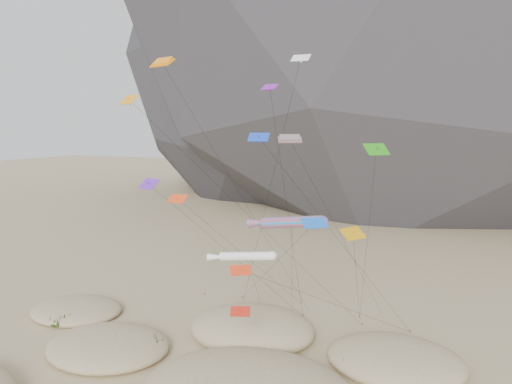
# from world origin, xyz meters

# --- Properties ---
(dunes) EXTENTS (52.31, 37.29, 3.87)m
(dunes) POSITION_xyz_m (-0.58, 3.13, 0.74)
(dunes) COLOR #CCB789
(dunes) RESTS_ON ground
(dune_grass) EXTENTS (42.24, 29.61, 1.59)m
(dune_grass) POSITION_xyz_m (-1.10, 2.99, 0.84)
(dune_grass) COLOR black
(dune_grass) RESTS_ON ground
(kite_stakes) EXTENTS (26.18, 3.81, 0.30)m
(kite_stakes) POSITION_xyz_m (1.65, 23.88, 0.15)
(kite_stakes) COLOR #3F2D1E
(kite_stakes) RESTS_ON ground
(rainbow_tube_kite) EXTENTS (7.75, 13.02, 14.16)m
(rainbow_tube_kite) POSITION_xyz_m (4.88, 11.32, 13.30)
(rainbow_tube_kite) COLOR red
(rainbow_tube_kite) RESTS_ON ground
(white_tube_kite) EXTENTS (6.69, 13.68, 10.50)m
(white_tube_kite) POSITION_xyz_m (0.58, 10.63, 9.84)
(white_tube_kite) COLOR white
(white_tube_kite) RESTS_ON ground
(orange_parafoil) EXTENTS (12.48, 14.14, 28.59)m
(orange_parafoil) POSITION_xyz_m (-8.20, 11.43, 27.72)
(orange_parafoil) COLOR orange
(orange_parafoil) RESTS_ON ground
(multi_parafoil) EXTENTS (7.94, 14.64, 21.20)m
(multi_parafoil) POSITION_xyz_m (4.21, 13.58, 20.46)
(multi_parafoil) COLOR #FE371A
(multi_parafoil) RESTS_ON ground
(delta_kites) EXTENTS (26.69, 21.82, 28.40)m
(delta_kites) POSITION_xyz_m (1.56, 11.28, 16.56)
(delta_kites) COLOR blue
(delta_kites) RESTS_ON ground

